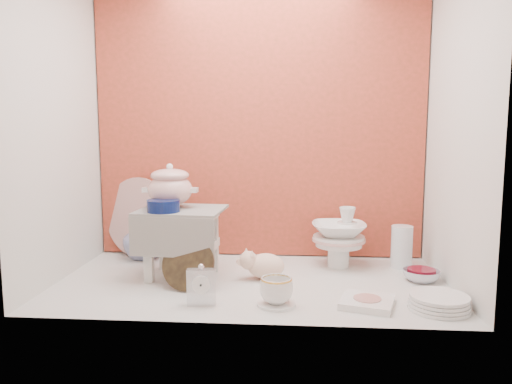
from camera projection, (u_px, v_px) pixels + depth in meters
The scene contains 17 objects.
ground at pixel (251, 282), 2.30m from camera, with size 1.80×1.80×0.00m, color silver.
niche_shell at pixel (254, 82), 2.35m from camera, with size 1.86×1.03×1.53m.
step_stool at pixel (182, 243), 2.36m from camera, with size 0.39×0.34×0.33m, color silver, non-canonical shape.
soup_tureen at pixel (170, 185), 2.36m from camera, with size 0.25×0.25×0.21m, color white, non-canonical shape.
cobalt_bowl at pixel (163, 206), 2.25m from camera, with size 0.15×0.15×0.05m, color #091547.
floral_platter at pixel (138, 217), 2.73m from camera, with size 0.44×0.06×0.44m, color silver, non-canonical shape.
blue_white_vase at pixel (144, 237), 2.69m from camera, with size 0.23×0.23×0.24m, color silver.
lacquer_tray at pixel (188, 264), 2.17m from camera, with size 0.24×0.10×0.23m, color black, non-canonical shape.
mantel_clock at pixel (201, 285), 1.98m from camera, with size 0.12×0.04×0.17m, color silver.
plush_pig at pixel (266, 265), 2.33m from camera, with size 0.22×0.15×0.13m, color beige.
teacup_saucer at pixel (276, 304), 1.99m from camera, with size 0.16×0.16×0.01m, color white.
gold_rim_teacup at pixel (276, 290), 1.98m from camera, with size 0.13×0.13×0.11m, color white.
lattice_dish at pixel (367, 302), 1.99m from camera, with size 0.20×0.20×0.03m, color white.
dinner_plate_stack at pixel (439, 302), 1.94m from camera, with size 0.24×0.24×0.06m, color white.
crystal_bowl at pixel (421, 276), 2.30m from camera, with size 0.17×0.17×0.05m, color silver.
clear_glass_vase at pixel (402, 247), 2.52m from camera, with size 0.11×0.11×0.22m, color silver.
porcelain_tower at pixel (339, 237), 2.52m from camera, with size 0.27×0.27×0.31m, color white, non-canonical shape.
Camera 1 is at (0.19, -2.21, 0.71)m, focal length 34.54 mm.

